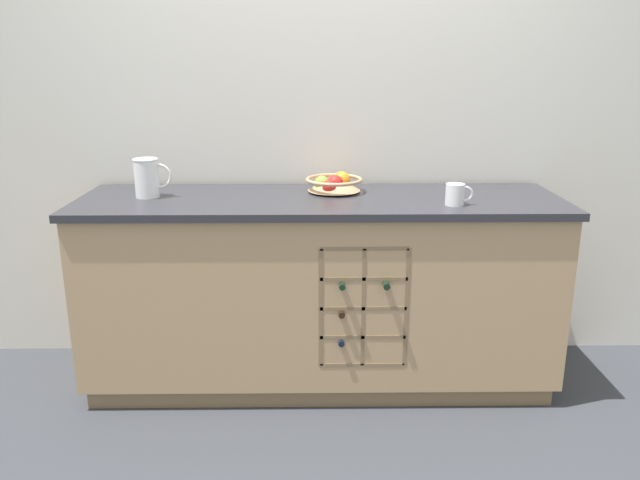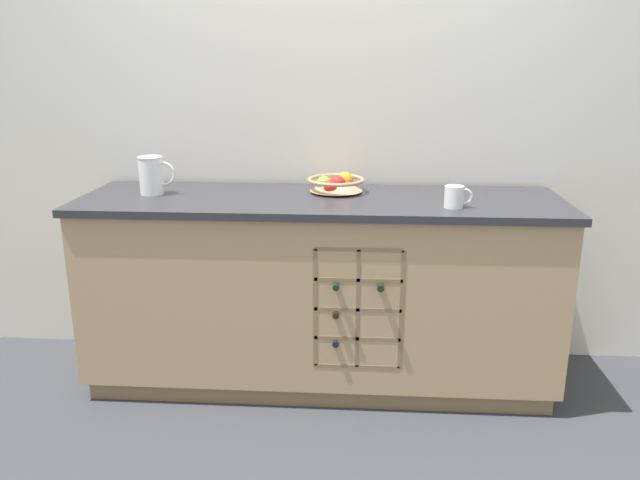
# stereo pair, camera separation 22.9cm
# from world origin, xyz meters

# --- Properties ---
(ground_plane) EXTENTS (14.00, 14.00, 0.00)m
(ground_plane) POSITION_xyz_m (0.00, 0.00, 0.00)
(ground_plane) COLOR #383A3F
(back_wall) EXTENTS (4.62, 0.06, 2.55)m
(back_wall) POSITION_xyz_m (0.00, 0.38, 1.27)
(back_wall) COLOR silver
(back_wall) RESTS_ON ground_plane
(kitchen_island) EXTENTS (2.26, 0.68, 0.94)m
(kitchen_island) POSITION_xyz_m (0.00, -0.00, 0.47)
(kitchen_island) COLOR olive
(kitchen_island) RESTS_ON ground_plane
(fruit_bowl) EXTENTS (0.28, 0.28, 0.09)m
(fruit_bowl) POSITION_xyz_m (0.07, 0.13, 0.98)
(fruit_bowl) COLOR tan
(fruit_bowl) RESTS_ON kitchen_island
(white_pitcher) EXTENTS (0.17, 0.12, 0.18)m
(white_pitcher) POSITION_xyz_m (-0.80, 0.02, 1.03)
(white_pitcher) COLOR white
(white_pitcher) RESTS_ON kitchen_island
(ceramic_mug) EXTENTS (0.12, 0.08, 0.10)m
(ceramic_mug) POSITION_xyz_m (0.60, -0.16, 0.98)
(ceramic_mug) COLOR white
(ceramic_mug) RESTS_ON kitchen_island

